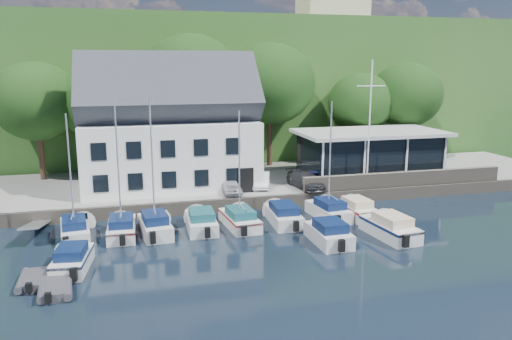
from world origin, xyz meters
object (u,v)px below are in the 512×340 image
object	(u,v)px
club_pavilion	(369,153)
car_silver	(230,185)
flagpole	(369,125)
dinghy_0	(35,278)
car_white	(261,180)
car_blue	(314,178)
boat_r1_5	(283,213)
boat_r1_7	(355,207)
boat_r1_3	(201,219)
boat_r2_3	(329,231)
boat_r2_4	(390,225)
boat_r1_6	(330,159)
boat_r1_2	(152,165)
dinghy_1	(55,287)
boat_r1_4	(239,168)
boat_r1_0	(70,174)
car_dgrey	(306,180)
boat_r2_0	(72,257)
boat_r1_1	(118,173)
harbor_building	(170,134)

from	to	relation	value
club_pavilion	car_silver	bearing A→B (deg)	-166.86
flagpole	dinghy_0	distance (m)	27.30
car_white	car_blue	world-z (taller)	car_blue
boat_r1_5	boat_r1_7	world-z (taller)	boat_r1_7
dinghy_0	flagpole	bearing A→B (deg)	23.18
car_blue	dinghy_0	size ratio (longest dim) A/B	1.30
boat_r1_3	boat_r2_3	distance (m)	8.70
boat_r1_5	boat_r2_4	size ratio (longest dim) A/B	1.02
car_silver	boat_r1_6	xyz separation A→B (m)	(6.32, -5.21, 2.80)
car_silver	boat_r2_4	world-z (taller)	car_silver
car_white	dinghy_0	world-z (taller)	car_white
boat_r1_2	dinghy_1	world-z (taller)	boat_r1_2
boat_r1_7	boat_r1_5	bearing A→B (deg)	175.21
boat_r1_5	boat_r2_3	world-z (taller)	boat_r2_3
boat_r1_4	dinghy_0	size ratio (longest dim) A/B	3.05
boat_r1_0	boat_r1_2	xyz separation A→B (m)	(5.08, -0.70, 0.48)
car_dgrey	boat_r1_5	xyz separation A→B (m)	(-3.67, -5.51, -0.93)
car_dgrey	boat_r1_4	size ratio (longest dim) A/B	0.54
car_white	boat_r1_3	bearing A→B (deg)	-115.62
boat_r2_0	boat_r2_3	xyz separation A→B (m)	(15.22, 0.43, 0.05)
boat_r1_1	car_silver	bearing A→B (deg)	35.15
boat_r1_2	boat_r1_4	world-z (taller)	boat_r1_2
car_silver	boat_r1_0	world-z (taller)	boat_r1_0
boat_r2_0	club_pavilion	bearing A→B (deg)	36.13
car_blue	boat_r2_3	size ratio (longest dim) A/B	0.65
boat_r1_0	car_blue	bearing A→B (deg)	9.81
boat_r1_7	boat_r2_3	bearing A→B (deg)	-136.56
boat_r2_0	boat_r2_3	bearing A→B (deg)	8.68
car_blue	boat_r2_3	xyz separation A→B (m)	(-3.13, -10.75, -0.86)
club_pavilion	boat_r1_5	xyz separation A→B (m)	(-10.98, -8.71, -2.32)
harbor_building	dinghy_1	distance (m)	19.20
car_silver	car_blue	world-z (taller)	car_silver
boat_r1_2	dinghy_0	world-z (taller)	boat_r1_2
harbor_building	car_dgrey	size ratio (longest dim) A/B	3.19
car_silver	car_dgrey	xyz separation A→B (m)	(6.42, 0.01, 0.04)
boat_r1_2	boat_r1_5	size ratio (longest dim) A/B	1.44
boat_r1_2	boat_r1_1	bearing A→B (deg)	167.85
boat_r1_5	car_dgrey	bearing A→B (deg)	58.89
car_white	boat_r1_4	distance (m)	7.98
boat_r1_4	boat_r1_3	bearing A→B (deg)	171.73
boat_r2_0	boat_r1_0	bearing A→B (deg)	100.97
dinghy_1	car_silver	bearing A→B (deg)	43.42
club_pavilion	boat_r1_3	bearing A→B (deg)	-152.66
boat_r2_0	boat_r1_5	bearing A→B (deg)	27.13
club_pavilion	dinghy_1	distance (m)	30.28
boat_r1_5	boat_r2_3	xyz separation A→B (m)	(1.56, -4.56, 0.03)
boat_r1_1	boat_r1_6	size ratio (longest dim) A/B	0.96
boat_r1_5	boat_r1_7	xyz separation A→B (m)	(5.60, 0.07, 0.00)
car_silver	dinghy_1	world-z (taller)	car_silver
boat_r1_2	boat_r2_3	distance (m)	12.03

